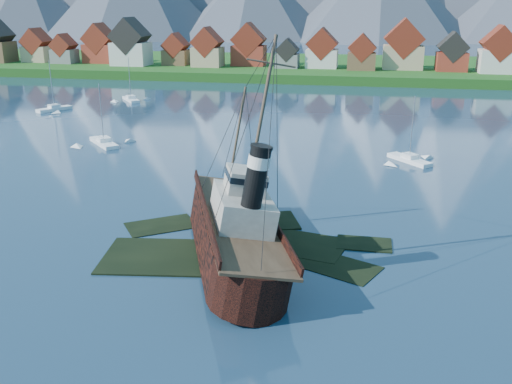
% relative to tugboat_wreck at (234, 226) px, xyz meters
% --- Properties ---
extents(ground, '(1400.00, 1400.00, 0.00)m').
position_rel_tugboat_wreck_xyz_m(ground, '(-1.30, -0.22, -3.06)').
color(ground, '#1A3249').
rests_on(ground, ground).
extents(shoal, '(31.71, 21.24, 1.14)m').
position_rel_tugboat_wreck_xyz_m(shoal, '(0.47, 1.93, -3.41)').
color(shoal, black).
rests_on(shoal, ground).
extents(shore_bank, '(600.00, 80.00, 3.20)m').
position_rel_tugboat_wreck_xyz_m(shore_bank, '(-1.30, 169.78, -3.06)').
color(shore_bank, '#154814').
rests_on(shore_bank, ground).
extents(seawall, '(600.00, 2.50, 2.00)m').
position_rel_tugboat_wreck_xyz_m(seawall, '(-1.30, 131.78, -3.06)').
color(seawall, '#3F3D38').
rests_on(seawall, ground).
extents(town, '(250.96, 16.69, 17.30)m').
position_rel_tugboat_wreck_xyz_m(town, '(-34.42, 151.97, 5.92)').
color(town, maroon).
rests_on(town, ground).
extents(tugboat_wreck, '(7.15, 30.81, 24.41)m').
position_rel_tugboat_wreck_xyz_m(tugboat_wreck, '(0.00, 0.00, 0.00)').
color(tugboat_wreck, black).
rests_on(tugboat_wreck, ground).
extents(sailboat_a, '(8.47, 8.74, 11.89)m').
position_rel_tugboat_wreck_xyz_m(sailboat_a, '(-34.88, 42.52, -2.80)').
color(sailboat_a, white).
rests_on(sailboat_a, ground).
extents(sailboat_b, '(6.21, 8.73, 12.73)m').
position_rel_tugboat_wreck_xyz_m(sailboat_b, '(-62.21, 72.91, -2.77)').
color(sailboat_b, white).
rests_on(sailboat_b, ground).
extents(sailboat_c, '(7.58, 8.85, 12.08)m').
position_rel_tugboat_wreck_xyz_m(sailboat_c, '(-49.38, 90.17, -2.79)').
color(sailboat_c, white).
rests_on(sailboat_c, ground).
extents(sailboat_f, '(7.24, 8.01, 11.56)m').
position_rel_tugboat_wreck_xyz_m(sailboat_f, '(20.71, 40.89, -2.80)').
color(sailboat_f, white).
rests_on(sailboat_f, ground).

